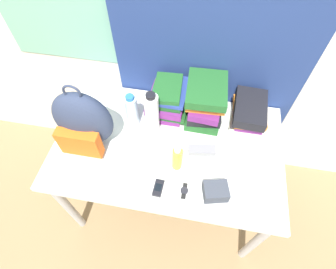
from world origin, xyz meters
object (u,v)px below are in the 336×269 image
object	(u,v)px
backpack	(83,121)
camera_pouch	(216,191)
wristwatch	(184,191)
water_bottle	(132,111)
sunglasses_case	(202,150)
book_stack_left	(168,99)
sunscreen_bottle	(177,158)
book_stack_center	(205,102)
book_stack_right	(250,114)
cell_phone	(157,188)
sports_bottle	(152,114)

from	to	relation	value
backpack	camera_pouch	world-z (taller)	backpack
wristwatch	water_bottle	bearing A→B (deg)	133.71
sunglasses_case	camera_pouch	size ratio (longest dim) A/B	1.12
book_stack_left	wristwatch	bearing A→B (deg)	-71.00
sunscreen_bottle	book_stack_left	bearing A→B (deg)	106.96
sunscreen_bottle	camera_pouch	world-z (taller)	sunscreen_bottle
book_stack_left	book_stack_center	xyz separation A→B (m)	(0.22, -0.01, 0.03)
backpack	book_stack_right	bearing A→B (deg)	18.51
wristwatch	sunscreen_bottle	bearing A→B (deg)	114.37
cell_phone	book_stack_center	bearing A→B (deg)	70.83
sports_bottle	sunscreen_bottle	xyz separation A→B (m)	(0.18, -0.22, -0.06)
book_stack_center	sunglasses_case	size ratio (longest dim) A/B	1.91
sports_bottle	wristwatch	bearing A→B (deg)	-55.97
water_bottle	sunglasses_case	world-z (taller)	water_bottle
wristwatch	backpack	bearing A→B (deg)	159.90
book_stack_center	cell_phone	xyz separation A→B (m)	(-0.18, -0.52, -0.12)
sunglasses_case	backpack	bearing A→B (deg)	-176.68
cell_phone	book_stack_left	bearing A→B (deg)	94.25
backpack	cell_phone	size ratio (longest dim) A/B	4.66
book_stack_center	book_stack_right	size ratio (longest dim) A/B	1.06
book_stack_center	cell_phone	size ratio (longest dim) A/B	3.25
cell_phone	backpack	bearing A→B (deg)	153.19
backpack	sunglasses_case	bearing A→B (deg)	3.32
book_stack_left	water_bottle	bearing A→B (deg)	-144.92
water_bottle	camera_pouch	size ratio (longest dim) A/B	1.66
sunscreen_bottle	camera_pouch	size ratio (longest dim) A/B	1.27
book_stack_left	wristwatch	world-z (taller)	book_stack_left
cell_phone	sunglasses_case	world-z (taller)	sunglasses_case
book_stack_left	sports_bottle	world-z (taller)	sports_bottle
book_stack_right	camera_pouch	size ratio (longest dim) A/B	2.01
sunscreen_bottle	cell_phone	distance (m)	0.18
water_bottle	sports_bottle	distance (m)	0.13
sports_bottle	sunscreen_bottle	world-z (taller)	sports_bottle
backpack	wristwatch	distance (m)	0.64
camera_pouch	book_stack_center	bearing A→B (deg)	102.61
sunscreen_bottle	wristwatch	size ratio (longest dim) A/B	2.06
backpack	sunscreen_bottle	xyz separation A→B (m)	(0.51, -0.07, -0.09)
backpack	book_stack_left	distance (m)	0.51
backpack	sunglasses_case	xyz separation A→B (m)	(0.64, 0.04, -0.16)
book_stack_left	wristwatch	size ratio (longest dim) A/B	3.23
camera_pouch	water_bottle	bearing A→B (deg)	144.42
backpack	book_stack_center	bearing A→B (deg)	25.56
sports_bottle	cell_phone	world-z (taller)	sports_bottle
sunglasses_case	camera_pouch	distance (m)	0.25
sunglasses_case	wristwatch	world-z (taller)	sunglasses_case
book_stack_left	cell_phone	bearing A→B (deg)	-85.75
book_stack_left	camera_pouch	world-z (taller)	book_stack_left
book_stack_left	cell_phone	distance (m)	0.53
cell_phone	camera_pouch	size ratio (longest dim) A/B	0.66
book_stack_center	book_stack_right	bearing A→B (deg)	-0.20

